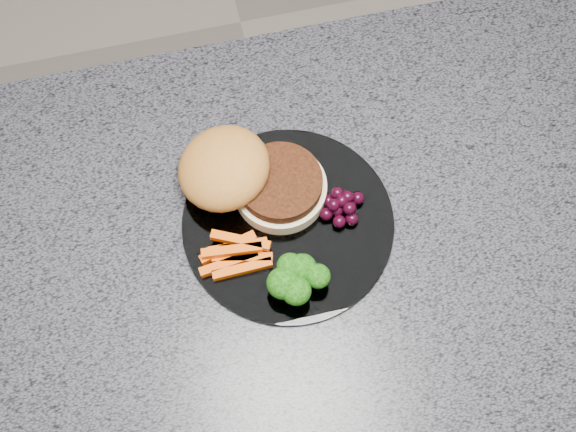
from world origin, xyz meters
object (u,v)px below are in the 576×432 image
object	(u,v)px
island_cabinet	(340,325)
burger	(244,176)
grape_bunch	(340,205)
plate	(288,223)

from	to	relation	value
island_cabinet	burger	world-z (taller)	burger
island_cabinet	grape_bunch	size ratio (longest dim) A/B	20.26
island_cabinet	burger	distance (m)	0.53
plate	island_cabinet	bearing A→B (deg)	-10.65
plate	burger	distance (m)	0.08
plate	burger	bearing A→B (deg)	124.25
grape_bunch	plate	bearing A→B (deg)	-177.08
plate	grape_bunch	world-z (taller)	grape_bunch
burger	grape_bunch	xyz separation A→B (m)	(0.11, -0.06, -0.01)
island_cabinet	burger	size ratio (longest dim) A/B	5.89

